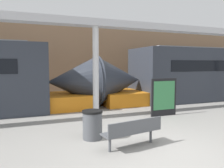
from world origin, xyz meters
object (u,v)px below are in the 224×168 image
object	(u,v)px
bench_near	(133,130)
support_column_near	(96,73)
trash_bin	(92,125)
poster_board	(164,97)
train_left	(220,74)

from	to	relation	value
bench_near	support_column_near	size ratio (longest dim) A/B	0.46
bench_near	support_column_near	xyz separation A→B (m)	(0.07, 3.55, 1.37)
bench_near	trash_bin	distance (m)	1.32
bench_near	poster_board	bearing A→B (deg)	34.43
poster_board	support_column_near	distance (m)	3.04
train_left	poster_board	bearing A→B (deg)	-154.03
support_column_near	poster_board	bearing A→B (deg)	-16.34
poster_board	trash_bin	bearing A→B (deg)	-154.78
trash_bin	support_column_near	size ratio (longest dim) A/B	0.23
trash_bin	poster_board	bearing A→B (deg)	25.22
train_left	bench_near	size ratio (longest dim) A/B	10.12
trash_bin	support_column_near	world-z (taller)	support_column_near
train_left	bench_near	bearing A→B (deg)	-147.69
trash_bin	poster_board	size ratio (longest dim) A/B	0.53
train_left	poster_board	world-z (taller)	train_left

